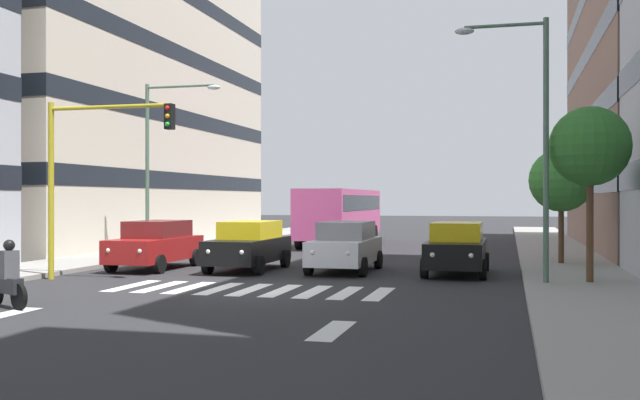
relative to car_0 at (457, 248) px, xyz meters
name	(u,v)px	position (x,y,z in m)	size (l,w,h in m)	color
ground_plane	(250,290)	(5.23, 5.59, -0.89)	(180.00, 180.00, 0.00)	#262628
sidewalk_left	(596,298)	(-3.74, 5.59, -0.81)	(3.32, 90.00, 0.15)	gray
building_right_block_0	(97,61)	(21.47, -13.15, 9.63)	(11.28, 25.57, 21.02)	beige
crosswalk_markings	(250,290)	(5.23, 5.59, -0.88)	(7.65, 2.80, 0.01)	silver
lane_arrow_0	(332,330)	(1.57, 11.09, -0.88)	(0.50, 2.20, 0.01)	silver
lane_arrow_1	(1,315)	(8.88, 11.09, -0.88)	(0.50, 2.20, 0.01)	silver
car_0	(457,248)	(0.00, 0.00, 0.00)	(2.02, 4.44, 1.72)	black
car_1	(346,246)	(3.76, 0.06, 0.00)	(2.02, 4.44, 1.72)	silver
car_2	(249,245)	(7.14, 0.46, 0.00)	(2.02, 4.44, 1.72)	black
car_3	(156,244)	(10.54, 0.79, 0.00)	(2.02, 4.44, 1.72)	maroon
bus_behind_traffic	(341,211)	(7.14, -13.94, 0.97)	(2.78, 10.50, 3.00)	#DB5193
motorcycle_with_rider	(8,280)	(9.46, 10.14, -0.24)	(1.58, 0.83, 1.57)	black
traffic_light_gantry	(85,160)	(10.93, 4.65, 2.81)	(4.24, 0.36, 5.50)	#AD991E
street_lamp_left	(531,123)	(-2.29, 3.06, 3.77)	(2.62, 0.28, 7.45)	#4C6B56
street_lamp_right	(160,149)	(12.57, -3.49, 3.72)	(3.38, 0.28, 7.21)	#4C6B56
street_tree_0	(590,147)	(-3.89, 2.62, 3.08)	(2.26, 2.26, 4.98)	#513823
street_tree_1	(561,181)	(-3.53, -3.59, 2.29)	(2.32, 2.32, 4.20)	#513823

